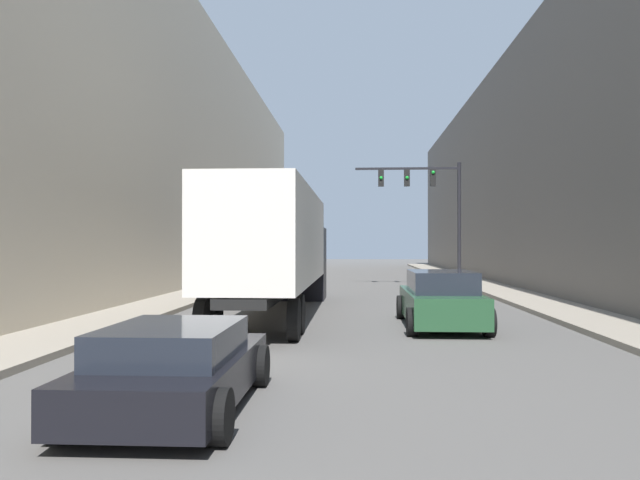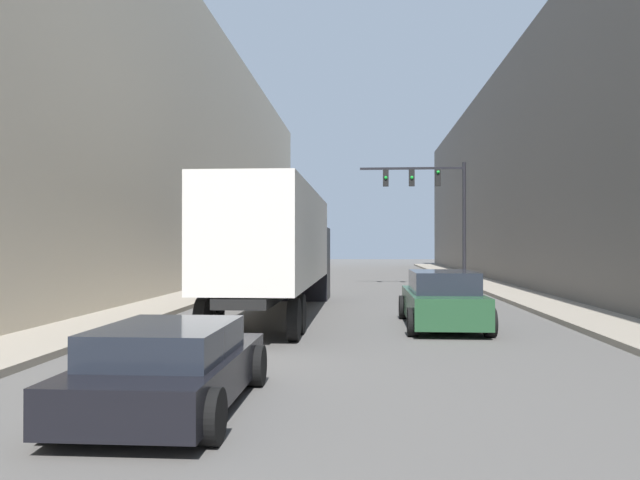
# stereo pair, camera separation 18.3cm
# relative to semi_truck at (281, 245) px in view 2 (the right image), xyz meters

# --- Properties ---
(sidewalk_right) EXTENTS (2.27, 80.00, 0.15)m
(sidewalk_right) POSITION_rel_semi_truck_xyz_m (9.29, 9.68, -2.15)
(sidewalk_right) COLOR gray
(sidewalk_right) RESTS_ON ground
(sidewalk_left) EXTENTS (2.27, 80.00, 0.15)m
(sidewalk_left) POSITION_rel_semi_truck_xyz_m (-4.48, 9.68, -2.15)
(sidewalk_left) COLOR gray
(sidewalk_left) RESTS_ON ground
(building_right) EXTENTS (6.00, 80.00, 12.57)m
(building_right) POSITION_rel_semi_truck_xyz_m (13.42, 9.68, 4.06)
(building_right) COLOR #66605B
(building_right) RESTS_ON ground
(building_left) EXTENTS (6.00, 80.00, 14.86)m
(building_left) POSITION_rel_semi_truck_xyz_m (-8.62, 9.68, 5.20)
(building_left) COLOR beige
(building_left) RESTS_ON ground
(semi_truck) EXTENTS (2.44, 13.63, 3.86)m
(semi_truck) POSITION_rel_semi_truck_xyz_m (0.00, 0.00, 0.00)
(semi_truck) COLOR silver
(semi_truck) RESTS_ON ground
(sedan_car) EXTENTS (2.07, 4.22, 1.17)m
(sedan_car) POSITION_rel_semi_truck_xyz_m (0.07, -11.65, -1.66)
(sedan_car) COLOR black
(sedan_car) RESTS_ON ground
(suv_car) EXTENTS (2.10, 4.95, 1.53)m
(suv_car) POSITION_rel_semi_truck_xyz_m (4.79, -2.82, -1.49)
(suv_car) COLOR #234C2D
(suv_car) RESTS_ON ground
(traffic_signal_gantry) EXTENTS (5.66, 0.35, 6.66)m
(traffic_signal_gantry) POSITION_rel_semi_truck_xyz_m (6.55, 13.77, 2.49)
(traffic_signal_gantry) COLOR black
(traffic_signal_gantry) RESTS_ON ground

